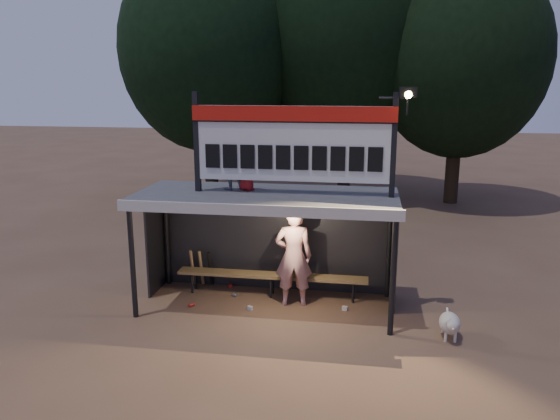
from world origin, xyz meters
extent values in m
plane|color=brown|center=(0.00, 0.00, 0.00)|extent=(80.00, 80.00, 0.00)
imported|color=white|center=(0.51, 0.16, 1.02)|extent=(0.81, 0.59, 2.04)
imported|color=gray|center=(-0.77, 0.28, 2.83)|extent=(0.63, 0.60, 1.02)
imported|color=#A4191B|center=(-0.42, 0.21, 2.74)|extent=(0.48, 0.43, 0.83)
cube|color=#424245|center=(0.00, 0.00, 2.26)|extent=(5.00, 2.00, 0.12)
cube|color=beige|center=(0.00, -1.02, 2.22)|extent=(5.10, 0.06, 0.20)
cylinder|color=black|center=(-2.40, -0.90, 1.10)|extent=(0.10, 0.10, 2.20)
cylinder|color=black|center=(2.40, -0.90, 1.10)|extent=(0.10, 0.10, 2.20)
cylinder|color=black|center=(-2.40, 0.90, 1.10)|extent=(0.10, 0.10, 2.20)
cylinder|color=black|center=(2.40, 0.90, 1.10)|extent=(0.10, 0.10, 2.20)
cube|color=black|center=(0.00, 1.00, 1.10)|extent=(5.00, 0.04, 2.20)
cube|color=black|center=(-2.50, 0.50, 1.10)|extent=(0.04, 1.00, 2.20)
cube|color=black|center=(2.50, 0.50, 1.10)|extent=(0.04, 1.00, 2.20)
cylinder|color=black|center=(0.00, 1.00, 2.15)|extent=(5.00, 0.06, 0.06)
cube|color=black|center=(-1.35, 0.00, 3.27)|extent=(0.10, 0.10, 1.90)
cube|color=black|center=(2.35, 0.00, 3.27)|extent=(0.10, 0.10, 1.90)
cube|color=silver|center=(0.50, 0.00, 3.27)|extent=(3.80, 0.08, 1.40)
cube|color=red|center=(0.50, -0.05, 3.83)|extent=(3.80, 0.04, 0.28)
cube|color=black|center=(0.50, -0.06, 3.68)|extent=(3.80, 0.02, 0.03)
cube|color=black|center=(-1.03, -0.05, 3.02)|extent=(0.27, 0.03, 0.45)
cube|color=black|center=(-0.69, -0.05, 3.02)|extent=(0.27, 0.03, 0.45)
cube|color=black|center=(-0.35, -0.05, 3.02)|extent=(0.27, 0.03, 0.45)
cube|color=black|center=(-0.01, -0.05, 3.02)|extent=(0.27, 0.03, 0.45)
cube|color=black|center=(0.33, -0.05, 3.02)|extent=(0.27, 0.03, 0.45)
cube|color=black|center=(0.67, -0.05, 3.02)|extent=(0.27, 0.03, 0.45)
cube|color=black|center=(1.01, -0.05, 3.02)|extent=(0.27, 0.03, 0.45)
cube|color=black|center=(1.35, -0.05, 3.02)|extent=(0.27, 0.03, 0.45)
cube|color=black|center=(1.69, -0.05, 3.02)|extent=(0.27, 0.03, 0.45)
cube|color=black|center=(2.03, -0.05, 3.02)|extent=(0.27, 0.03, 0.45)
cylinder|color=black|center=(2.30, 0.00, 4.12)|extent=(0.50, 0.04, 0.04)
cylinder|color=black|center=(2.55, 0.00, 3.97)|extent=(0.04, 0.04, 0.30)
cube|color=black|center=(2.55, -0.05, 4.22)|extent=(0.30, 0.22, 0.18)
sphere|color=#FFD88C|center=(2.55, -0.14, 4.18)|extent=(0.14, 0.14, 0.14)
cube|color=olive|center=(0.00, 0.55, 0.45)|extent=(4.00, 0.35, 0.06)
cylinder|color=black|center=(-1.70, 0.43, 0.23)|extent=(0.05, 0.05, 0.45)
cylinder|color=black|center=(-1.70, 0.67, 0.23)|extent=(0.05, 0.05, 0.45)
cylinder|color=black|center=(0.00, 0.43, 0.23)|extent=(0.05, 0.05, 0.45)
cylinder|color=black|center=(0.00, 0.67, 0.23)|extent=(0.05, 0.05, 0.45)
cylinder|color=black|center=(1.70, 0.43, 0.23)|extent=(0.05, 0.05, 0.45)
cylinder|color=black|center=(1.70, 0.67, 0.23)|extent=(0.05, 0.05, 0.45)
cylinder|color=black|center=(-4.00, 10.00, 1.87)|extent=(0.50, 0.50, 3.74)
ellipsoid|color=black|center=(-4.00, 10.00, 5.53)|extent=(6.46, 6.46, 7.48)
cylinder|color=#312316|center=(1.00, 11.50, 2.09)|extent=(0.50, 0.50, 4.18)
ellipsoid|color=black|center=(1.00, 11.50, 6.18)|extent=(7.22, 7.22, 8.36)
cylinder|color=#302315|center=(5.00, 10.50, 1.76)|extent=(0.50, 0.50, 3.52)
ellipsoid|color=black|center=(5.00, 10.50, 5.20)|extent=(6.08, 6.08, 7.04)
ellipsoid|color=beige|center=(3.42, -0.85, 0.27)|extent=(0.36, 0.58, 0.36)
sphere|color=beige|center=(3.42, -1.13, 0.36)|extent=(0.22, 0.22, 0.22)
cone|color=beige|center=(3.42, -1.23, 0.34)|extent=(0.10, 0.10, 0.10)
cone|color=beige|center=(3.37, -1.15, 0.46)|extent=(0.06, 0.06, 0.07)
cone|color=beige|center=(3.47, -1.15, 0.46)|extent=(0.06, 0.06, 0.07)
cylinder|color=beige|center=(3.34, -1.03, 0.09)|extent=(0.05, 0.05, 0.18)
cylinder|color=beige|center=(3.50, -1.03, 0.09)|extent=(0.05, 0.05, 0.18)
cylinder|color=silver|center=(3.34, -0.67, 0.09)|extent=(0.05, 0.05, 0.18)
cylinder|color=beige|center=(3.50, -0.67, 0.09)|extent=(0.05, 0.05, 0.18)
cylinder|color=white|center=(3.42, -0.55, 0.34)|extent=(0.04, 0.16, 0.14)
cylinder|color=#A1754B|center=(-1.81, 0.82, 0.43)|extent=(0.08, 0.27, 0.84)
cylinder|color=#A17C4B|center=(-1.61, 0.82, 0.43)|extent=(0.08, 0.30, 0.83)
cylinder|color=black|center=(-1.41, 0.82, 0.43)|extent=(0.08, 0.33, 0.83)
cube|color=#AC231D|center=(-0.98, 0.85, 0.04)|extent=(0.11, 0.12, 0.08)
cylinder|color=#B5B5BB|center=(-0.75, 0.37, 0.04)|extent=(0.14, 0.12, 0.07)
cube|color=beige|center=(1.55, 0.03, 0.04)|extent=(0.11, 0.09, 0.08)
cylinder|color=#AD231D|center=(-1.49, -0.27, 0.04)|extent=(0.12, 0.14, 0.07)
cube|color=#B7B7BC|center=(-0.30, -0.26, 0.04)|extent=(0.12, 0.11, 0.08)
camera|label=1|loc=(1.87, -10.06, 4.42)|focal=35.00mm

